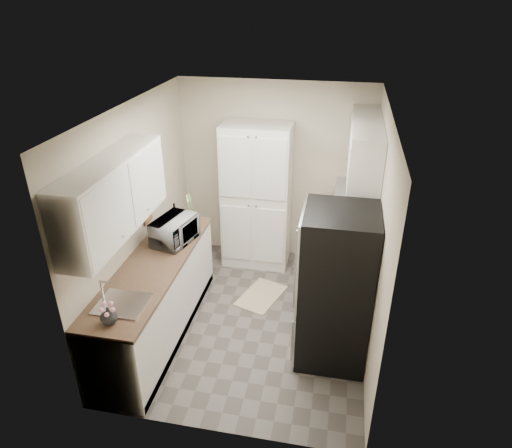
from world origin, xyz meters
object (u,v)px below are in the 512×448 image
(pantry_cabinet, at_px, (257,197))
(refrigerator, at_px, (336,288))
(microwave, at_px, (175,230))
(toaster_oven, at_px, (344,206))
(electric_range, at_px, (339,276))
(wine_bottle, at_px, (175,216))

(pantry_cabinet, height_order, refrigerator, pantry_cabinet)
(refrigerator, bearing_deg, microwave, 165.59)
(refrigerator, relative_size, microwave, 3.22)
(microwave, distance_m, toaster_oven, 2.16)
(pantry_cabinet, height_order, toaster_oven, pantry_cabinet)
(electric_range, bearing_deg, pantry_cabinet, 141.78)
(electric_range, height_order, wine_bottle, wine_bottle)
(electric_range, relative_size, toaster_oven, 2.60)
(microwave, bearing_deg, pantry_cabinet, -16.02)
(microwave, bearing_deg, wine_bottle, 33.10)
(electric_range, xyz_separation_m, refrigerator, (-0.03, -0.80, 0.37))
(refrigerator, xyz_separation_m, wine_bottle, (-1.97, 0.83, 0.21))
(microwave, height_order, wine_bottle, microwave)
(microwave, bearing_deg, toaster_oven, -46.42)
(electric_range, distance_m, toaster_oven, 0.95)
(toaster_oven, bearing_deg, microwave, -139.37)
(microwave, distance_m, wine_bottle, 0.37)
(microwave, height_order, toaster_oven, microwave)
(pantry_cabinet, distance_m, electric_range, 1.58)
(refrigerator, height_order, toaster_oven, refrigerator)
(pantry_cabinet, relative_size, electric_range, 1.77)
(refrigerator, bearing_deg, pantry_cabinet, 123.46)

